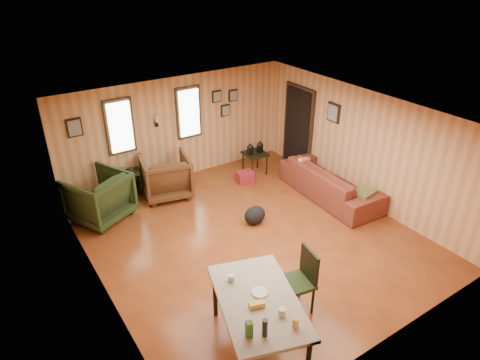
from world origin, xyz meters
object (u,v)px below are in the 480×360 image
object	(u,v)px
sofa	(331,177)
recliner_brown	(166,174)
end_table	(128,179)
side_table	(255,152)
recliner_green	(98,195)
dining_table	(258,305)

from	to	relation	value
sofa	recliner_brown	size ratio (longest dim) A/B	2.40
sofa	end_table	world-z (taller)	sofa
recliner_brown	end_table	distance (m)	0.85
recliner_brown	side_table	bearing A→B (deg)	-172.24
recliner_brown	side_table	xyz separation A→B (m)	(2.22, -0.20, 0.06)
recliner_green	side_table	size ratio (longest dim) A/B	1.29
end_table	side_table	distance (m)	2.99
sofa	recliner_green	xyz separation A→B (m)	(-4.43, 1.91, 0.06)
sofa	side_table	size ratio (longest dim) A/B	2.94
recliner_green	dining_table	world-z (taller)	dining_table
end_table	side_table	size ratio (longest dim) A/B	0.80
recliner_green	end_table	xyz separation A→B (m)	(0.83, 0.62, -0.16)
sofa	dining_table	world-z (taller)	dining_table
end_table	recliner_green	bearing A→B (deg)	-142.99
recliner_green	end_table	world-z (taller)	recliner_green
recliner_green	recliner_brown	bearing A→B (deg)	158.55
side_table	dining_table	bearing A→B (deg)	-124.82
recliner_green	dining_table	distance (m)	4.42
sofa	recliner_green	distance (m)	4.83
end_table	side_table	xyz separation A→B (m)	(2.90, -0.71, 0.19)
recliner_brown	dining_table	xyz separation A→B (m)	(-0.74, -4.46, 0.25)
side_table	end_table	bearing A→B (deg)	166.31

